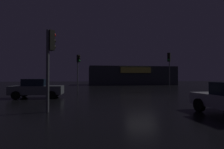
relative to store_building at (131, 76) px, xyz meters
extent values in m
plane|color=black|center=(-5.86, -25.53, -2.04)|extent=(120.00, 120.00, 0.00)
cube|color=#33383D|center=(0.00, 0.01, 0.00)|extent=(19.08, 7.85, 4.06)
cube|color=#E5D84C|center=(0.00, -4.06, 1.14)|extent=(6.46, 0.24, 1.18)
cylinder|color=#595B60|center=(-0.56, -20.00, 0.25)|extent=(0.11, 0.11, 4.57)
cube|color=black|center=(-0.67, -20.11, 2.01)|extent=(0.41, 0.41, 1.05)
sphere|color=black|center=(-0.78, -20.23, 2.32)|extent=(0.20, 0.20, 0.20)
sphere|color=black|center=(-0.78, -20.23, 2.01)|extent=(0.20, 0.20, 0.20)
sphere|color=#19D13F|center=(-0.78, -20.23, 1.69)|extent=(0.20, 0.20, 0.20)
cylinder|color=#595B60|center=(-11.34, -19.08, 0.08)|extent=(0.11, 0.11, 4.24)
cube|color=black|center=(-11.24, -19.20, 1.78)|extent=(0.41, 0.41, 0.85)
sphere|color=black|center=(-11.14, -19.32, 2.03)|extent=(0.20, 0.20, 0.20)
sphere|color=black|center=(-11.14, -19.32, 1.78)|extent=(0.20, 0.20, 0.20)
sphere|color=#19D13F|center=(-11.14, -19.32, 1.52)|extent=(0.20, 0.20, 0.20)
cylinder|color=#595B60|center=(-12.28, -30.99, -0.07)|extent=(0.15, 0.15, 3.93)
cube|color=black|center=(-12.16, -30.89, 1.41)|extent=(0.41, 0.41, 0.97)
sphere|color=red|center=(-12.03, -30.78, 1.70)|extent=(0.20, 0.20, 0.20)
sphere|color=black|center=(-12.03, -30.78, 1.41)|extent=(0.20, 0.20, 0.20)
sphere|color=black|center=(-12.03, -30.78, 1.12)|extent=(0.20, 0.20, 0.20)
cube|color=slate|center=(-14.27, -24.85, -1.39)|extent=(4.00, 1.84, 0.66)
cube|color=black|center=(-14.44, -24.84, -0.78)|extent=(1.74, 1.59, 0.55)
cylinder|color=black|center=(-12.95, -24.04, -1.72)|extent=(0.63, 0.24, 0.62)
cylinder|color=black|center=(-13.00, -25.74, -1.72)|extent=(0.63, 0.24, 0.62)
cylinder|color=black|center=(-15.54, -23.95, -1.72)|extent=(0.63, 0.24, 0.62)
cylinder|color=black|center=(-15.60, -25.65, -1.72)|extent=(0.63, 0.24, 0.62)
cylinder|color=black|center=(-5.05, -31.95, -1.72)|extent=(0.24, 0.64, 0.63)
camera|label=1|loc=(-10.53, -39.81, -0.38)|focal=28.47mm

